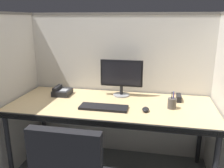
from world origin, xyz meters
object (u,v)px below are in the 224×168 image
desk_phone (62,92)px  desk (111,109)px  keyboard_main (104,107)px  pen_cup (172,103)px  computer_mouse (146,109)px  monitor_center (121,75)px  red_stapler (179,98)px

desk_phone → desk: bearing=-17.5°
keyboard_main → pen_cup: pen_cup is taller
desk → keyboard_main: keyboard_main is taller
desk → computer_mouse: bearing=-18.1°
monitor_center → pen_cup: 0.59m
keyboard_main → desk_phone: 0.60m
desk → computer_mouse: size_ratio=19.79×
desk → keyboard_main: bearing=-109.0°
computer_mouse → desk_phone: bearing=162.3°
computer_mouse → pen_cup: 0.25m
computer_mouse → red_stapler: bearing=48.5°
desk → desk_phone: bearing=162.5°
desk_phone → monitor_center: bearing=8.8°
desk → desk_phone: 0.59m
desk → keyboard_main: 0.14m
desk → keyboard_main: (-0.04, -0.12, 0.06)m
desk_phone → keyboard_main: bearing=-29.5°
desk_phone → pen_cup: size_ratio=1.20×
monitor_center → keyboard_main: monitor_center is taller
computer_mouse → pen_cup: bearing=26.4°
keyboard_main → pen_cup: bearing=11.5°
desk → computer_mouse: computer_mouse is taller
desk → computer_mouse: 0.35m
computer_mouse → desk_phone: desk_phone is taller
monitor_center → keyboard_main: (-0.10, -0.39, -0.20)m
pen_cup → computer_mouse: bearing=-153.6°
computer_mouse → red_stapler: red_stapler is taller
computer_mouse → red_stapler: 0.46m
computer_mouse → keyboard_main: bearing=-178.5°
keyboard_main → monitor_center: bearing=75.8°
red_stapler → desk_phone: desk_phone is taller
red_stapler → desk_phone: (-1.19, -0.06, 0.01)m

